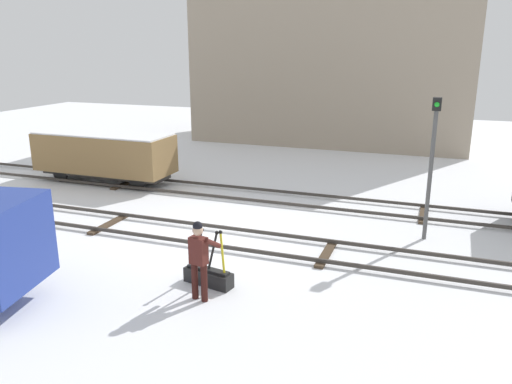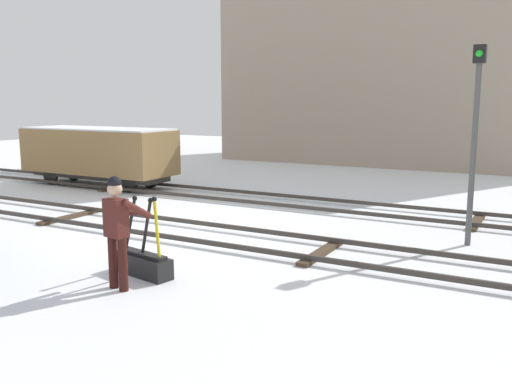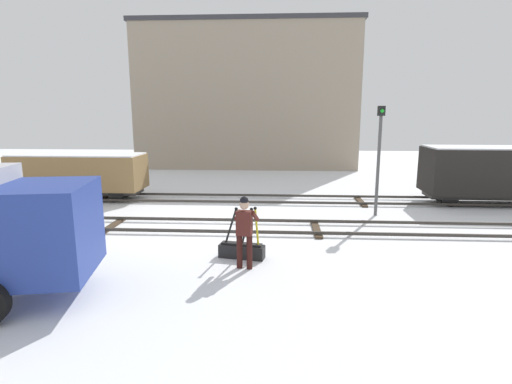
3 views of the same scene
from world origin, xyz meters
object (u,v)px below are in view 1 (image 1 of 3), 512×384
switch_lever_frame (209,275)px  freight_car_back_track (104,154)px  rail_worker (199,255)px  signal_post (432,156)px

switch_lever_frame → freight_car_back_track: bearing=149.2°
rail_worker → freight_car_back_track: 11.41m
signal_post → freight_car_back_track: bearing=170.0°
rail_worker → freight_car_back_track: bearing=147.0°
switch_lever_frame → signal_post: (4.72, 4.90, 2.27)m
switch_lever_frame → signal_post: bearing=56.8°
rail_worker → signal_post: 7.40m
switch_lever_frame → signal_post: size_ratio=0.35×
switch_lever_frame → freight_car_back_track: 10.86m
rail_worker → freight_car_back_track: freight_car_back_track is taller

